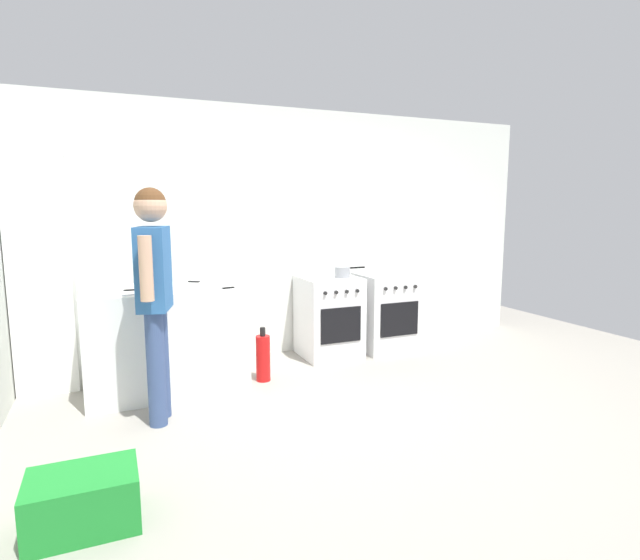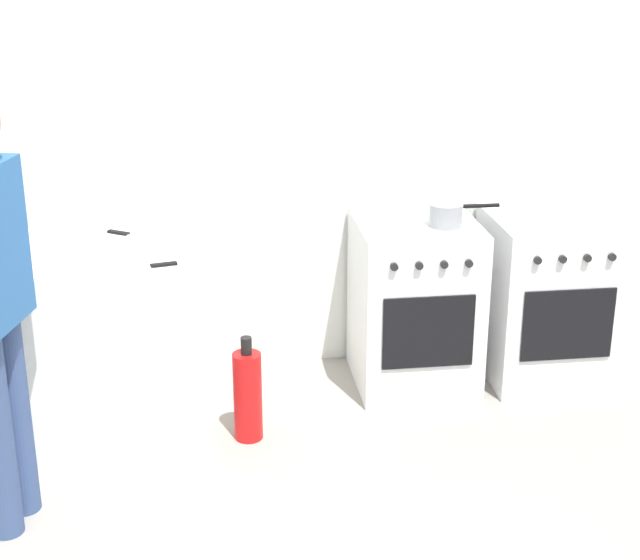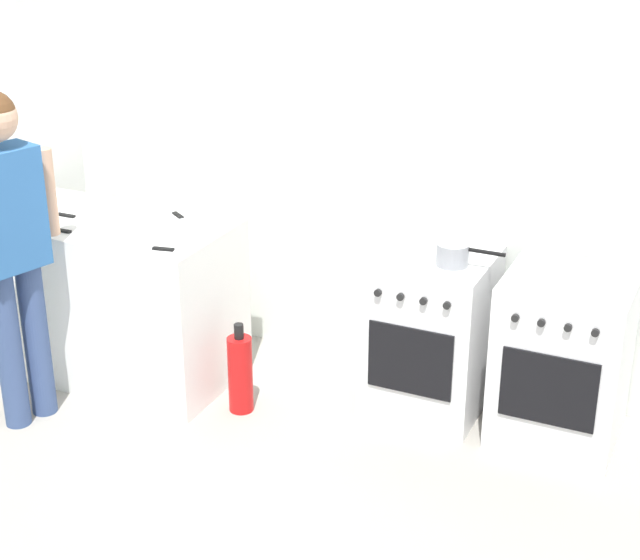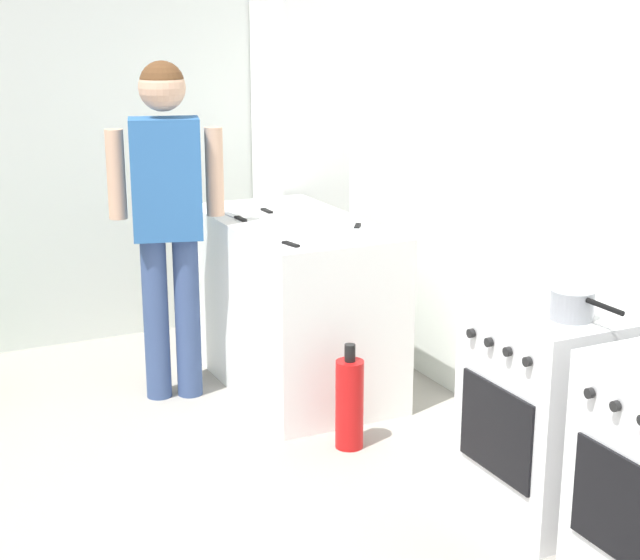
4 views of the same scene
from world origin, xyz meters
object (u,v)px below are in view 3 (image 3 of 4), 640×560
object	(u,v)px
knife_chef	(48,229)
fire_extinguisher	(240,373)
oven_right	(563,358)
oven_left	(430,332)
knife_carving	(145,248)
person	(8,230)
knife_utility	(57,214)
pot	(453,254)
larder_cabinet	(28,160)
knife_bread	(186,221)

from	to	relation	value
knife_chef	fire_extinguisher	size ratio (longest dim) A/B	0.62
oven_right	oven_left	bearing A→B (deg)	-180.00
knife_carving	person	size ratio (longest dim) A/B	0.19
person	oven_left	bearing A→B (deg)	28.93
oven_left	knife_chef	xyz separation A→B (m)	(-1.92, -0.62, 0.48)
knife_chef	person	distance (m)	0.42
knife_utility	knife_carving	bearing A→B (deg)	-16.97
pot	knife_carving	distance (m)	1.53
knife_carving	knife_chef	size ratio (longest dim) A/B	1.06
fire_extinguisher	person	bearing A→B (deg)	-150.94
oven_left	person	bearing A→B (deg)	-151.07
person	fire_extinguisher	bearing A→B (deg)	29.06
oven_left	pot	bearing A→B (deg)	-31.99
knife_chef	person	bearing A→B (deg)	-76.29
fire_extinguisher	knife_chef	bearing A→B (deg)	-172.32
knife_carving	larder_cabinet	world-z (taller)	larder_cabinet
knife_chef	fire_extinguisher	xyz separation A→B (m)	(1.05, 0.14, -0.69)
knife_utility	larder_cabinet	distance (m)	0.82
knife_chef	person	world-z (taller)	person
fire_extinguisher	pot	bearing A→B (deg)	21.99
oven_left	person	xyz separation A→B (m)	(-1.83, -1.01, 0.61)
knife_bread	knife_chef	world-z (taller)	same
oven_left	knife_bread	xyz separation A→B (m)	(-1.33, -0.21, 0.48)
pot	knife_carving	size ratio (longest dim) A/B	1.04
knife_carving	larder_cabinet	bearing A→B (deg)	151.41
oven_right	larder_cabinet	world-z (taller)	larder_cabinet
knife_chef	knife_utility	distance (m)	0.23
oven_right	knife_utility	world-z (taller)	knife_utility
pot	larder_cabinet	bearing A→B (deg)	176.31
knife_carving	knife_utility	distance (m)	0.76
pot	knife_utility	bearing A→B (deg)	-171.10
person	fire_extinguisher	size ratio (longest dim) A/B	3.43
knife_chef	larder_cabinet	bearing A→B (deg)	135.32
oven_right	knife_bread	distance (m)	2.08
knife_carving	person	distance (m)	0.66
knife_utility	larder_cabinet	xyz separation A→B (m)	(-0.63, 0.51, 0.10)
larder_cabinet	oven_left	bearing A→B (deg)	-2.20
oven_right	knife_utility	distance (m)	2.78
knife_bread	person	bearing A→B (deg)	-122.11
oven_left	larder_cabinet	xyz separation A→B (m)	(-2.65, 0.10, 0.57)
oven_right	larder_cabinet	size ratio (longest dim) A/B	0.42
pot	knife_bread	size ratio (longest dim) A/B	1.11
pot	knife_chef	size ratio (longest dim) A/B	1.10
knife_utility	larder_cabinet	bearing A→B (deg)	140.56
knife_utility	larder_cabinet	world-z (taller)	larder_cabinet
pot	larder_cabinet	world-z (taller)	larder_cabinet
oven_right	person	world-z (taller)	person
knife_carving	knife_chef	xyz separation A→B (m)	(-0.62, 0.01, 0.00)
fire_extinguisher	knife_bread	bearing A→B (deg)	149.82
knife_bread	knife_utility	world-z (taller)	same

